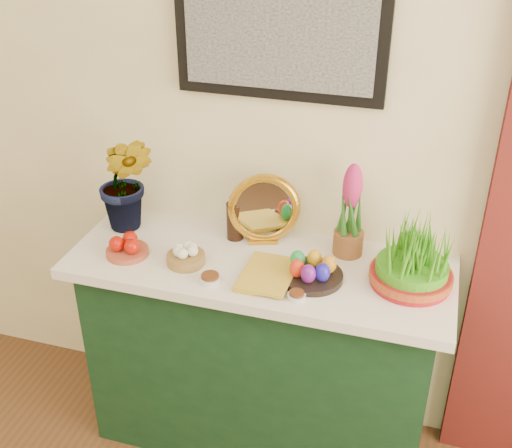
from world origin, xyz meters
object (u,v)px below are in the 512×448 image
Objects in this scene: hyacinth_green at (125,167)px; book at (243,269)px; sideboard at (260,357)px; mirror at (264,209)px; wheatgrass_sabzeh at (413,259)px.

hyacinth_green is 0.61m from book.
sideboard is at bearing -14.06° from hyacinth_green.
mirror is at bearing 0.85° from hyacinth_green.
sideboard is 0.61m from mirror.
book is at bearing -108.47° from sideboard.
wheatgrass_sabzeh is (0.54, 0.01, 0.57)m from sideboard.
mirror reaches higher than wheatgrass_sabzeh.
wheatgrass_sabzeh is at bearing 11.79° from book.
book is (0.53, -0.18, -0.25)m from hyacinth_green.
hyacinth_green is 1.89× the size of mirror.
book is at bearing -169.63° from wheatgrass_sabzeh.
wheatgrass_sabzeh is at bearing -13.76° from mirror.
book is (-0.03, -0.10, 0.48)m from sideboard.
wheatgrass_sabzeh is (0.56, -0.14, -0.03)m from mirror.
sideboard is 5.39× the size of book.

